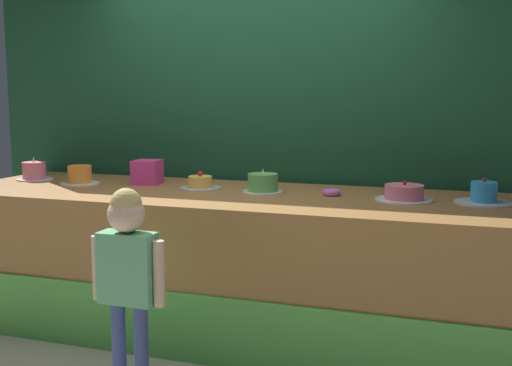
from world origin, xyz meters
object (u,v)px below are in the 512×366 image
pink_box (147,172)px  cake_center_right (263,184)px  cake_right (404,193)px  child_figure (128,262)px  cake_far_right (484,195)px  cake_center_left (200,183)px  donut (332,192)px  cake_left (80,176)px  cake_far_left (34,172)px

pink_box → cake_center_right: pink_box is taller
cake_right → child_figure: bearing=-140.1°
cake_far_right → child_figure: bearing=-147.1°
child_figure → cake_center_right: 1.22m
cake_center_left → cake_center_right: size_ratio=1.04×
donut → cake_center_right: bearing=-178.0°
cake_center_right → cake_right: cake_center_right is taller
cake_left → cake_center_left: (0.93, 0.07, -0.02)m
pink_box → cake_center_right: (0.93, -0.11, -0.03)m
cake_right → donut: bearing=174.8°
donut → cake_center_right: size_ratio=0.44×
cake_far_left → cake_far_right: size_ratio=0.79×
pink_box → cake_far_left: bearing=-174.7°
child_figure → cake_center_left: (-0.08, 1.14, 0.26)m
cake_far_left → cake_center_right: bearing=-0.8°
donut → cake_right: (0.46, -0.04, 0.02)m
pink_box → cake_left: size_ratio=0.66×
child_figure → cake_right: 1.73m
pink_box → cake_center_left: 0.48m
donut → cake_far_right: (0.93, 0.01, 0.03)m
cake_left → cake_far_right: size_ratio=0.84×
cake_center_left → cake_center_right: bearing=-2.1°
cake_center_right → cake_center_left: bearing=177.9°
cake_right → cake_left: bearing=-179.3°
pink_box → cake_left: 0.49m
child_figure → cake_center_left: size_ratio=3.88×
cake_far_right → pink_box: bearing=177.8°
child_figure → cake_right: (1.31, 1.10, 0.27)m
child_figure → cake_far_right: (1.78, 1.15, 0.28)m
cake_center_right → cake_right: bearing=-1.6°
cake_left → cake_right: size_ratio=0.80×
pink_box → cake_right: pink_box is taller
cake_far_left → pink_box: bearing=5.3°
cake_center_left → cake_right: 1.40m
child_figure → donut: size_ratio=9.26×
cake_center_left → cake_far_right: cake_far_right is taller
cake_far_left → cake_far_right: cake_far_left is taller
donut → cake_center_right: 0.47m
cake_left → pink_box: bearing=19.7°
cake_far_left → cake_right: size_ratio=0.76×
pink_box → cake_center_left: (0.46, -0.09, -0.05)m
child_figure → donut: 1.44m
pink_box → cake_far_left: cake_far_left is taller
pink_box → cake_left: pink_box is taller
cake_center_right → cake_right: (0.93, -0.03, -0.02)m
cake_right → cake_far_left: bearing=178.9°
pink_box → donut: size_ratio=1.58×
child_figure → cake_far_left: (-1.48, 1.15, 0.29)m
cake_center_right → cake_far_right: size_ratio=0.80×
cake_left → cake_center_left: bearing=4.4°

